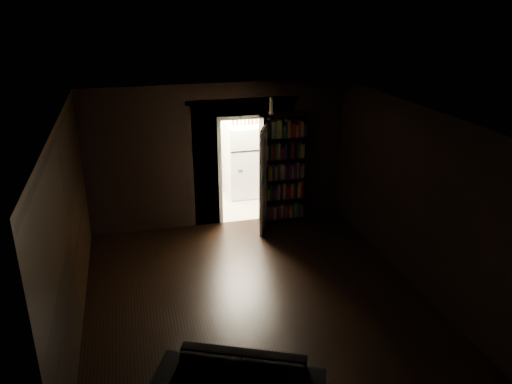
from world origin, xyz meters
TOP-DOWN VIEW (x-y plane):
  - ground at (0.00, 0.00)m, footprint 5.50×5.50m
  - room_walls at (-0.01, 1.07)m, footprint 5.02×5.61m
  - kitchen_alcove at (0.50, 3.87)m, footprint 2.20×1.80m
  - sofa at (-0.73, -2.10)m, footprint 2.04×1.52m
  - bookshelf at (1.25, 2.59)m, footprint 0.94×0.45m
  - refrigerator at (0.81, 4.11)m, footprint 0.85×0.80m
  - door at (0.80, 2.34)m, footprint 0.39×0.80m
  - figurine at (1.00, 2.62)m, footprint 0.11×0.11m
  - bottles at (0.84, 4.10)m, footprint 0.55×0.30m

SIDE VIEW (x-z plane):
  - ground at x=0.00m, z-range 0.00..0.00m
  - sofa at x=-0.73m, z-range 0.00..0.72m
  - refrigerator at x=0.81m, z-range 0.00..1.65m
  - door at x=0.80m, z-range 0.00..2.05m
  - bookshelf at x=1.25m, z-range 0.00..2.20m
  - kitchen_alcove at x=0.50m, z-range -0.09..2.51m
  - room_walls at x=-0.01m, z-range 0.26..3.10m
  - bottles at x=0.84m, z-range 1.65..1.88m
  - figurine at x=1.00m, z-range 2.20..2.52m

